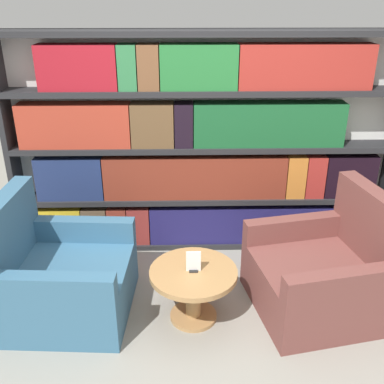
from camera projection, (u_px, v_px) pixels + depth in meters
The scene contains 6 objects.
ground_plane at pixel (211, 338), 3.26m from camera, with size 14.00×14.00×0.00m, color gray.
bookshelf at pixel (200, 150), 4.10m from camera, with size 3.52×0.30×2.01m.
armchair_left at pixel (59, 278), 3.44m from camera, with size 1.00×0.96×0.95m.
armchair_right at pixel (325, 274), 3.48m from camera, with size 1.11×1.08×0.95m.
coffee_table at pixel (193, 284), 3.35m from camera, with size 0.65×0.65×0.43m.
table_sign at pixel (193, 263), 3.27m from camera, with size 0.11×0.06×0.16m.
Camera 1 is at (-0.20, -2.52, 2.33)m, focal length 42.00 mm.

